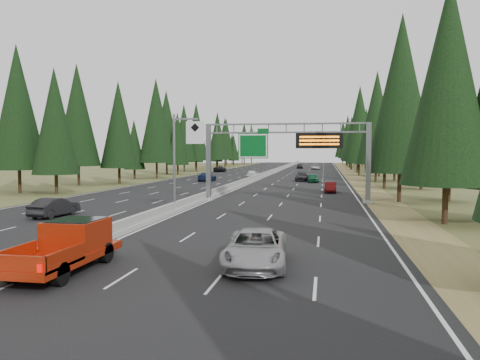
% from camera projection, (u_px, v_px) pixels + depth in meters
% --- Properties ---
extents(road, '(32.00, 260.00, 0.08)m').
position_uv_depth(road, '(263.00, 177.00, 92.28)').
color(road, black).
rests_on(road, ground).
extents(shoulder_right, '(3.60, 260.00, 0.06)m').
position_uv_depth(shoulder_right, '(355.00, 178.00, 89.11)').
color(shoulder_right, olive).
rests_on(shoulder_right, ground).
extents(shoulder_left, '(3.60, 260.00, 0.06)m').
position_uv_depth(shoulder_left, '(176.00, 176.00, 95.45)').
color(shoulder_left, '#4B5527').
rests_on(shoulder_left, ground).
extents(median_barrier, '(0.70, 260.00, 0.85)m').
position_uv_depth(median_barrier, '(263.00, 175.00, 92.26)').
color(median_barrier, gray).
rests_on(median_barrier, road).
extents(sign_gantry, '(16.75, 0.98, 7.80)m').
position_uv_depth(sign_gantry, '(293.00, 149.00, 46.06)').
color(sign_gantry, slate).
rests_on(sign_gantry, road).
extents(hov_sign_pole, '(2.80, 0.50, 8.00)m').
position_uv_depth(hov_sign_pole, '(181.00, 156.00, 37.84)').
color(hov_sign_pole, slate).
rests_on(hov_sign_pole, road).
extents(tree_row_right, '(12.20, 241.00, 18.92)m').
position_uv_depth(tree_row_right, '(384.00, 125.00, 77.64)').
color(tree_row_right, black).
rests_on(tree_row_right, ground).
extents(tree_row_left, '(12.21, 241.42, 18.88)m').
position_uv_depth(tree_row_left, '(134.00, 126.00, 83.75)').
color(tree_row_left, black).
rests_on(tree_row_left, ground).
extents(silver_minivan, '(2.99, 5.81, 1.57)m').
position_uv_depth(silver_minivan, '(256.00, 248.00, 20.20)').
color(silver_minivan, '#9B9A9E').
rests_on(silver_minivan, road).
extents(red_pickup, '(2.24, 6.27, 2.04)m').
position_uv_depth(red_pickup, '(71.00, 242.00, 19.76)').
color(red_pickup, black).
rests_on(red_pickup, road).
extents(car_ahead_green, '(2.00, 4.29, 1.42)m').
position_uv_depth(car_ahead_green, '(313.00, 178.00, 75.93)').
color(car_ahead_green, '#135632').
rests_on(car_ahead_green, road).
extents(car_ahead_dkred, '(1.48, 3.94, 1.28)m').
position_uv_depth(car_ahead_dkred, '(331.00, 187.00, 56.95)').
color(car_ahead_dkred, '#5C0D0E').
rests_on(car_ahead_dkred, road).
extents(car_ahead_dkgrey, '(2.16, 5.11, 1.47)m').
position_uv_depth(car_ahead_dkgrey, '(302.00, 177.00, 79.70)').
color(car_ahead_dkgrey, black).
rests_on(car_ahead_dkgrey, road).
extents(car_ahead_white, '(2.81, 5.25, 1.40)m').
position_uv_depth(car_ahead_white, '(315.00, 167.00, 130.99)').
color(car_ahead_white, silver).
rests_on(car_ahead_white, road).
extents(car_ahead_far, '(1.76, 4.28, 1.45)m').
position_uv_depth(car_ahead_far, '(300.00, 166.00, 138.83)').
color(car_ahead_far, black).
rests_on(car_ahead_far, road).
extents(car_onc_near, '(1.97, 4.58, 1.47)m').
position_uv_depth(car_onc_near, '(54.00, 207.00, 35.72)').
color(car_onc_near, black).
rests_on(car_onc_near, road).
extents(car_onc_blue, '(2.44, 5.23, 1.48)m').
position_uv_depth(car_onc_blue, '(207.00, 177.00, 79.14)').
color(car_onc_blue, '#16244E').
rests_on(car_onc_blue, road).
extents(car_onc_white, '(2.08, 4.40, 1.45)m').
position_uv_depth(car_onc_white, '(253.00, 174.00, 89.83)').
color(car_onc_white, white).
rests_on(car_onc_white, road).
extents(car_onc_far, '(2.84, 5.65, 1.53)m').
position_uv_depth(car_onc_far, '(220.00, 169.00, 116.53)').
color(car_onc_far, black).
rests_on(car_onc_far, road).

